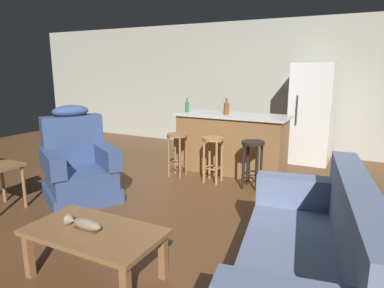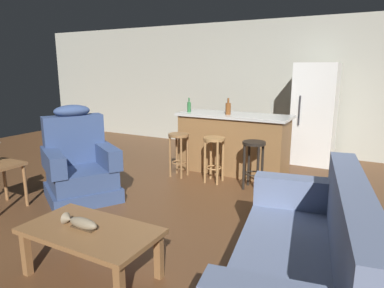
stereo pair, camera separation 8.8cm
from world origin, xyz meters
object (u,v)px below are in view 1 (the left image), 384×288
at_px(bar_stool_middle, 213,151).
at_px(bottle_short_amber, 226,108).
at_px(couch, 311,264).
at_px(bar_stool_right, 253,156).
at_px(recliner_near_lamp, 79,167).
at_px(bottle_tall_green, 187,107).
at_px(refrigerator, 311,114).
at_px(fish_figurine, 84,224).
at_px(kitchen_island, 231,143).
at_px(bar_stool_left, 177,147).
at_px(coffee_table, 94,236).

bearing_deg(bar_stool_middle, bottle_short_amber, 92.06).
xyz_separation_m(couch, bar_stool_right, (-1.12, 2.22, 0.13)).
height_order(recliner_near_lamp, bottle_tall_green, recliner_near_lamp).
relative_size(couch, bottle_tall_green, 8.37).
bearing_deg(recliner_near_lamp, refrigerator, 84.54).
relative_size(bar_stool_right, bottle_short_amber, 2.62).
bearing_deg(fish_figurine, couch, 14.65).
height_order(recliner_near_lamp, kitchen_island, recliner_near_lamp).
height_order(kitchen_island, bar_stool_left, kitchen_island).
relative_size(bar_stool_left, bottle_tall_green, 2.83).
distance_m(kitchen_island, bar_stool_middle, 0.63).
bearing_deg(bar_stool_middle, recliner_near_lamp, -132.83).
distance_m(kitchen_island, bar_stool_right, 0.84).
xyz_separation_m(fish_figurine, recliner_near_lamp, (-1.34, 1.27, -0.04)).
relative_size(couch, bar_stool_right, 2.96).
xyz_separation_m(bar_stool_left, bar_stool_right, (1.21, 0.00, 0.00)).
xyz_separation_m(kitchen_island, bottle_tall_green, (-0.75, -0.12, 0.56)).
distance_m(fish_figurine, bar_stool_left, 2.74).
height_order(bar_stool_middle, refrigerator, refrigerator).
height_order(kitchen_island, bottle_short_amber, bottle_short_amber).
relative_size(kitchen_island, bar_stool_middle, 2.65).
relative_size(coffee_table, bar_stool_right, 1.62).
height_order(bar_stool_middle, bottle_tall_green, bottle_tall_green).
relative_size(fish_figurine, bar_stool_middle, 0.50).
bearing_deg(fish_figurine, bar_stool_right, 78.26).
bearing_deg(bottle_tall_green, refrigerator, 36.40).
height_order(coffee_table, fish_figurine, fish_figurine).
bearing_deg(couch, recliner_near_lamp, -25.00).
xyz_separation_m(bar_stool_left, refrigerator, (1.69, 1.83, 0.41)).
bearing_deg(bar_stool_middle, fish_figurine, -88.86).
bearing_deg(refrigerator, coffee_table, -102.05).
distance_m(couch, bottle_tall_green, 3.72).
xyz_separation_m(recliner_near_lamp, bottle_short_amber, (1.27, 1.94, 0.63)).
xyz_separation_m(kitchen_island, bar_stool_right, (0.56, -0.63, -0.01)).
distance_m(coffee_table, bar_stool_right, 2.68).
bearing_deg(fish_figurine, recliner_near_lamp, 136.52).
bearing_deg(recliner_near_lamp, bar_stool_left, 94.81).
xyz_separation_m(couch, refrigerator, (-0.64, 4.05, 0.54)).
bearing_deg(coffee_table, bar_stool_left, 105.68).
bearing_deg(bar_stool_middle, kitchen_island, 85.58).
bearing_deg(coffee_table, bottle_tall_green, 104.91).
height_order(coffee_table, bar_stool_left, bar_stool_left).
xyz_separation_m(couch, bottle_short_amber, (-1.75, 2.77, 0.71)).
distance_m(recliner_near_lamp, bar_stool_left, 1.55).
distance_m(kitchen_island, bar_stool_left, 0.91).
bearing_deg(bar_stool_left, kitchen_island, 43.95).
bearing_deg(bottle_tall_green, fish_figurine, -76.59).
relative_size(bar_stool_middle, bottle_tall_green, 2.83).
distance_m(bar_stool_right, refrigerator, 1.94).
height_order(recliner_near_lamp, bar_stool_right, recliner_near_lamp).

